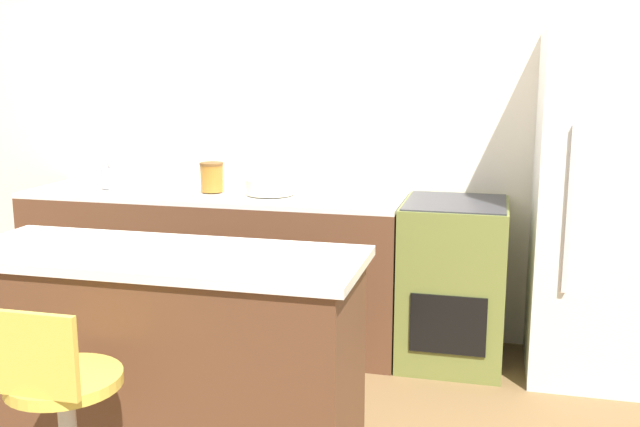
% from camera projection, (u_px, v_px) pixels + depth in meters
% --- Properties ---
extents(ground_plane, '(14.00, 14.00, 0.00)m').
position_uv_depth(ground_plane, '(250.00, 363.00, 4.00)').
color(ground_plane, brown).
extents(wall_back, '(8.00, 0.06, 2.60)m').
position_uv_depth(wall_back, '(284.00, 122.00, 4.40)').
color(wall_back, silver).
rests_on(wall_back, ground_plane).
extents(back_counter, '(2.27, 0.64, 0.91)m').
position_uv_depth(back_counter, '(214.00, 266.00, 4.32)').
color(back_counter, brown).
rests_on(back_counter, ground_plane).
extents(kitchen_island, '(1.65, 0.62, 0.90)m').
position_uv_depth(kitchen_island, '(163.00, 357.00, 2.93)').
color(kitchen_island, brown).
rests_on(kitchen_island, ground_plane).
extents(oven_range, '(0.56, 0.65, 0.91)m').
position_uv_depth(oven_range, '(453.00, 282.00, 3.98)').
color(oven_range, olive).
rests_on(oven_range, ground_plane).
extents(refrigerator, '(0.64, 0.68, 1.82)m').
position_uv_depth(refrigerator, '(598.00, 208.00, 3.71)').
color(refrigerator, silver).
rests_on(refrigerator, ground_plane).
extents(stool_chair, '(0.39, 0.39, 0.88)m').
position_uv_depth(stool_chair, '(63.00, 425.00, 2.39)').
color(stool_chair, '#B7B7BC').
rests_on(stool_chair, ground_plane).
extents(kettle, '(0.17, 0.17, 0.20)m').
position_uv_depth(kettle, '(115.00, 175.00, 4.35)').
color(kettle, silver).
rests_on(kettle, back_counter).
extents(mixing_bowl, '(0.28, 0.28, 0.09)m').
position_uv_depth(mixing_bowl, '(270.00, 187.00, 4.12)').
color(mixing_bowl, beige).
rests_on(mixing_bowl, back_counter).
extents(canister_jar, '(0.14, 0.14, 0.17)m').
position_uv_depth(canister_jar, '(212.00, 177.00, 4.20)').
color(canister_jar, '#9E6623').
rests_on(canister_jar, back_counter).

